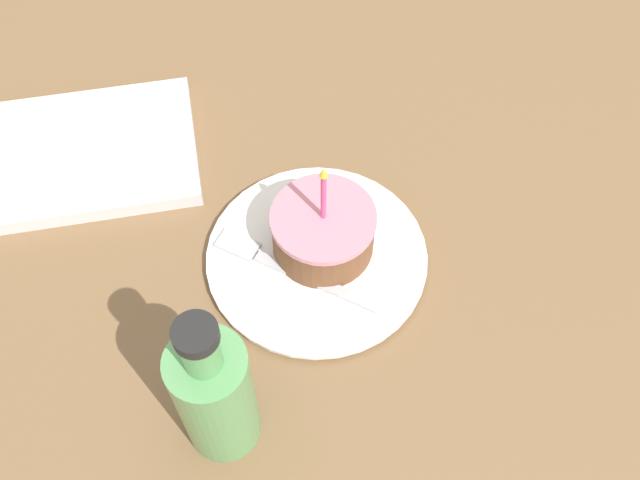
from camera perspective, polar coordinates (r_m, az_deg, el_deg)
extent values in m
cube|color=brown|center=(0.84, -0.55, -0.83)|extent=(2.40, 2.40, 0.04)
cylinder|color=white|center=(0.81, 0.00, -1.32)|extent=(0.23, 0.23, 0.01)
cylinder|color=white|center=(0.80, 0.00, -1.22)|extent=(0.24, 0.24, 0.01)
cylinder|color=brown|center=(0.79, 0.25, 0.53)|extent=(0.11, 0.11, 0.05)
cylinder|color=#D17A8C|center=(0.76, 0.25, 1.67)|extent=(0.11, 0.11, 0.01)
cylinder|color=#E04C8C|center=(0.73, 0.26, 3.31)|extent=(0.01, 0.01, 0.07)
cone|color=yellow|center=(0.70, 0.28, 5.19)|extent=(0.01, 0.01, 0.01)
cube|color=#B2B2B7|center=(0.78, -0.32, -3.18)|extent=(0.12, 0.09, 0.00)
cube|color=#B2B2B7|center=(0.81, -6.25, -0.60)|extent=(0.05, 0.05, 0.00)
cylinder|color=#599959|center=(0.67, -7.93, -11.80)|extent=(0.07, 0.07, 0.16)
cylinder|color=#599959|center=(0.58, -9.09, -8.30)|extent=(0.03, 0.03, 0.04)
cylinder|color=black|center=(0.55, -9.48, -7.11)|extent=(0.04, 0.04, 0.01)
cube|color=silver|center=(0.93, -18.75, 6.05)|extent=(0.30, 0.18, 0.02)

